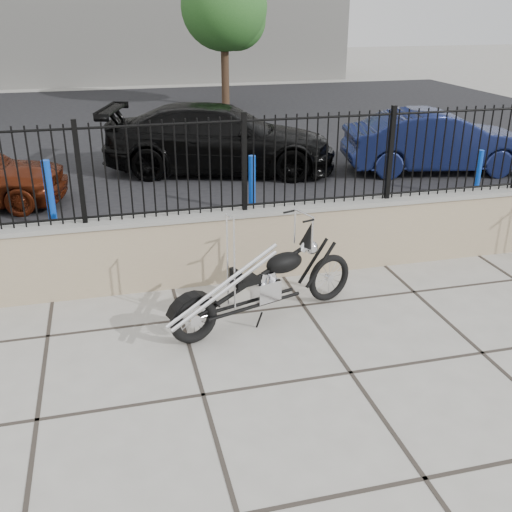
{
  "coord_description": "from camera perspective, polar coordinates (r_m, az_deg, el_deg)",
  "views": [
    {
      "loc": [
        -0.68,
        -4.69,
        3.43
      ],
      "look_at": [
        0.91,
        1.56,
        0.7
      ],
      "focal_mm": 42.0,
      "sensor_mm": 36.0,
      "label": 1
    }
  ],
  "objects": [
    {
      "name": "tree_right",
      "position": [
        21.89,
        -3.09,
        23.01
      ],
      "size": [
        2.93,
        2.93,
        4.94
      ],
      "rotation": [
        0.0,
        0.0,
        0.34
      ],
      "color": "#382619",
      "rests_on": "ground_plane"
    },
    {
      "name": "car_black",
      "position": [
        13.22,
        -3.44,
        11.1
      ],
      "size": [
        5.34,
        3.33,
        1.44
      ],
      "primitive_type": "imported",
      "rotation": [
        0.0,
        0.0,
        1.29
      ],
      "color": "black",
      "rests_on": "parking_lot"
    },
    {
      "name": "chopper_motorcycle",
      "position": [
        6.73,
        0.63,
        -0.97
      ],
      "size": [
        2.34,
        1.12,
        1.4
      ],
      "primitive_type": null,
      "rotation": [
        0.0,
        0.0,
        0.32
      ],
      "color": "black",
      "rests_on": "ground_plane"
    },
    {
      "name": "bollard_a",
      "position": [
        10.27,
        -19.05,
        5.52
      ],
      "size": [
        0.18,
        0.18,
        1.14
      ],
      "primitive_type": "cylinder",
      "rotation": [
        0.0,
        0.0,
        -0.39
      ],
      "color": "blue",
      "rests_on": "ground_plane"
    },
    {
      "name": "parking_lot",
      "position": [
        17.54,
        -12.01,
        11.19
      ],
      "size": [
        30.0,
        30.0,
        0.0
      ],
      "primitive_type": "plane",
      "color": "black",
      "rests_on": "ground"
    },
    {
      "name": "iron_fence",
      "position": [
        7.46,
        -8.7,
        8.18
      ],
      "size": [
        14.0,
        0.08,
        1.2
      ],
      "primitive_type": "cube",
      "color": "black",
      "rests_on": "retaining_wall"
    },
    {
      "name": "retaining_wall",
      "position": [
        7.8,
        -8.23,
        0.49
      ],
      "size": [
        14.0,
        0.36,
        0.96
      ],
      "primitive_type": "cube",
      "color": "gray",
      "rests_on": "ground_plane"
    },
    {
      "name": "ground_plane",
      "position": [
        5.85,
        -5.04,
        -13.05
      ],
      "size": [
        90.0,
        90.0,
        0.0
      ],
      "primitive_type": "plane",
      "color": "#99968E",
      "rests_on": "ground"
    },
    {
      "name": "bollard_c",
      "position": [
        12.13,
        20.38,
        7.33
      ],
      "size": [
        0.12,
        0.12,
        0.91
      ],
      "primitive_type": "cylinder",
      "rotation": [
        0.0,
        0.0,
        0.11
      ],
      "color": "#0E24DB",
      "rests_on": "ground_plane"
    },
    {
      "name": "bollard_b",
      "position": [
        10.51,
        -0.37,
        6.83
      ],
      "size": [
        0.13,
        0.13,
        1.02
      ],
      "primitive_type": "cylinder",
      "rotation": [
        0.0,
        0.0,
        0.09
      ],
      "color": "blue",
      "rests_on": "ground_plane"
    },
    {
      "name": "car_blue",
      "position": [
        13.78,
        16.92,
        10.38
      ],
      "size": [
        4.19,
        2.14,
        1.32
      ],
      "primitive_type": "imported",
      "rotation": [
        0.0,
        0.0,
        1.38
      ],
      "color": "#111940",
      "rests_on": "parking_lot"
    }
  ]
}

